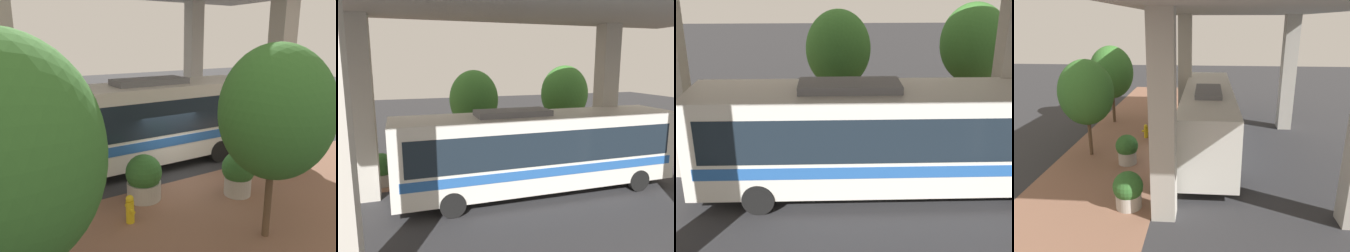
{
  "view_description": "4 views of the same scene",
  "coord_description": "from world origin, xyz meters",
  "views": [
    {
      "loc": [
        -10.06,
        6.51,
        5.41
      ],
      "look_at": [
        -0.46,
        0.8,
        2.45
      ],
      "focal_mm": 35.0,
      "sensor_mm": 36.0,
      "label": 1
    },
    {
      "loc": [
        15.04,
        -4.34,
        5.8
      ],
      "look_at": [
        -1.21,
        0.95,
        2.48
      ],
      "focal_mm": 35.0,
      "sensor_mm": 36.0,
      "label": 2
    },
    {
      "loc": [
        14.66,
        -0.4,
        7.28
      ],
      "look_at": [
        0.98,
        0.03,
        1.93
      ],
      "focal_mm": 45.0,
      "sensor_mm": 36.0,
      "label": 3
    },
    {
      "loc": [
        2.02,
        -16.86,
        7.22
      ],
      "look_at": [
        0.71,
        0.38,
        1.69
      ],
      "focal_mm": 35.0,
      "sensor_mm": 36.0,
      "label": 4
    }
  ],
  "objects": [
    {
      "name": "bus",
      "position": [
        2.12,
        1.42,
        2.07
      ],
      "size": [
        2.82,
        12.6,
        3.83
      ],
      "color": "silver",
      "rests_on": "ground"
    },
    {
      "name": "sidewalk_strip",
      "position": [
        -3.0,
        0.0,
        0.01
      ],
      "size": [
        6.0,
        40.0,
        0.02
      ],
      "color": "#845B47",
      "rests_on": "ground"
    },
    {
      "name": "fire_hydrant",
      "position": [
        -1.83,
        2.95,
        0.46
      ],
      "size": [
        0.53,
        0.26,
        0.92
      ],
      "color": "gold",
      "rests_on": "ground"
    },
    {
      "name": "street_tree_far",
      "position": [
        -4.42,
        -0.06,
        3.59
      ],
      "size": [
        2.95,
        2.95,
        5.37
      ],
      "color": "brown",
      "rests_on": "ground"
    },
    {
      "name": "planter_back",
      "position": [
        -0.66,
        1.89,
        0.78
      ],
      "size": [
        1.26,
        1.26,
        1.62
      ],
      "color": "#ADA89E",
      "rests_on": "ground"
    },
    {
      "name": "street_tree_near",
      "position": [
        -4.85,
        6.3,
        3.72
      ],
      "size": [
        3.14,
        3.14,
        5.62
      ],
      "color": "brown",
      "rests_on": "ground"
    },
    {
      "name": "planter_middle",
      "position": [
        -1.02,
        -5.37,
        0.78
      ],
      "size": [
        1.22,
        1.22,
        1.56
      ],
      "color": "#ADA89E",
      "rests_on": "ground"
    },
    {
      "name": "ground_plane",
      "position": [
        0.0,
        0.0,
        0.0
      ],
      "size": [
        80.0,
        80.0,
        0.0
      ],
      "primitive_type": "plane",
      "color": "#2D2D30",
      "rests_on": "ground"
    },
    {
      "name": "planter_front",
      "position": [
        -2.07,
        -1.13,
        0.84
      ],
      "size": [
        1.18,
        1.18,
        1.61
      ],
      "color": "#ADA89E",
      "rests_on": "ground"
    }
  ]
}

